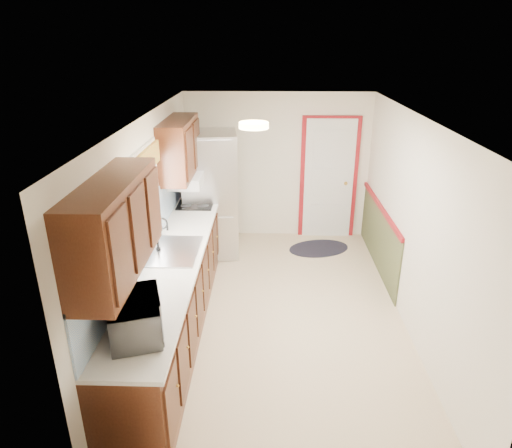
{
  "coord_description": "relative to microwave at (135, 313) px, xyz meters",
  "views": [
    {
      "loc": [
        -0.15,
        -4.81,
        3.18
      ],
      "look_at": [
        -0.29,
        0.13,
        1.15
      ],
      "focal_mm": 32.0,
      "sensor_mm": 36.0,
      "label": 1
    }
  ],
  "objects": [
    {
      "name": "room_shell",
      "position": [
        1.2,
        1.75,
        0.06
      ],
      "size": [
        3.2,
        5.2,
        2.52
      ],
      "color": "beige",
      "rests_on": "ground"
    },
    {
      "name": "kitchen_run",
      "position": [
        -0.04,
        1.46,
        -0.33
      ],
      "size": [
        0.63,
        4.0,
        2.2
      ],
      "color": "#3C1B0D",
      "rests_on": "ground"
    },
    {
      "name": "back_wall_trim",
      "position": [
        2.19,
        3.96,
        -0.25
      ],
      "size": [
        1.12,
        2.3,
        2.08
      ],
      "color": "maroon",
      "rests_on": "ground"
    },
    {
      "name": "ceiling_fixture",
      "position": [
        0.9,
        1.55,
        1.22
      ],
      "size": [
        0.3,
        0.3,
        0.06
      ],
      "primitive_type": "cylinder",
      "color": "#FFD88C",
      "rests_on": "room_shell"
    },
    {
      "name": "microwave",
      "position": [
        0.0,
        0.0,
        0.0
      ],
      "size": [
        0.49,
        0.66,
        0.4
      ],
      "primitive_type": "imported",
      "rotation": [
        0.0,
        0.0,
        1.88
      ],
      "color": "white",
      "rests_on": "kitchen_run"
    },
    {
      "name": "refrigerator",
      "position": [
        0.18,
        3.5,
        -0.18
      ],
      "size": [
        0.88,
        0.84,
        1.91
      ],
      "rotation": [
        0.0,
        0.0,
        0.11
      ],
      "color": "#B7B7BC",
      "rests_on": "ground"
    },
    {
      "name": "rug",
      "position": [
        1.88,
        3.65,
        -1.13
      ],
      "size": [
        1.13,
        0.9,
        0.01
      ],
      "primitive_type": "ellipsoid",
      "rotation": [
        0.0,
        0.0,
        0.3
      ],
      "color": "black",
      "rests_on": "ground"
    },
    {
      "name": "cooktop",
      "position": [
        0.01,
        3.15,
        -0.19
      ],
      "size": [
        0.5,
        0.61,
        0.02
      ],
      "primitive_type": "cube",
      "color": "black",
      "rests_on": "kitchen_run"
    }
  ]
}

